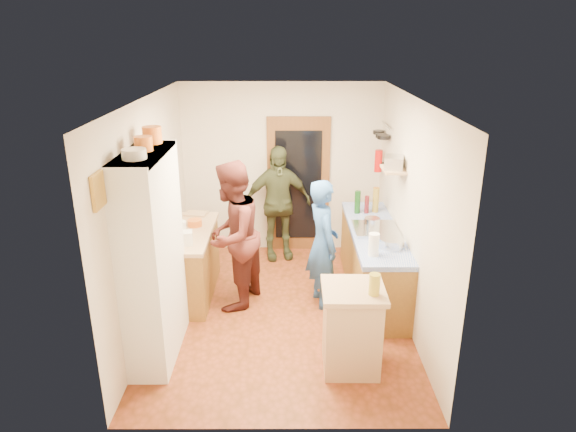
{
  "coord_description": "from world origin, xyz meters",
  "views": [
    {
      "loc": [
        0.08,
        -5.59,
        3.3
      ],
      "look_at": [
        0.09,
        0.15,
        1.21
      ],
      "focal_mm": 32.0,
      "sensor_mm": 36.0,
      "label": 1
    }
  ],
  "objects_px": {
    "hutch_body": "(153,258)",
    "person_left": "(236,235)",
    "person_hob": "(326,244)",
    "person_back": "(278,203)",
    "island_base": "(352,330)",
    "right_counter_base": "(373,263)"
  },
  "relations": [
    {
      "from": "right_counter_base",
      "to": "island_base",
      "type": "height_order",
      "value": "island_base"
    },
    {
      "from": "island_base",
      "to": "person_hob",
      "type": "height_order",
      "value": "person_hob"
    },
    {
      "from": "hutch_body",
      "to": "person_left",
      "type": "relative_size",
      "value": 1.18
    },
    {
      "from": "hutch_body",
      "to": "person_left",
      "type": "distance_m",
      "value": 1.29
    },
    {
      "from": "right_counter_base",
      "to": "person_hob",
      "type": "distance_m",
      "value": 0.81
    },
    {
      "from": "person_back",
      "to": "island_base",
      "type": "bearing_deg",
      "value": -86.53
    },
    {
      "from": "person_hob",
      "to": "person_back",
      "type": "distance_m",
      "value": 1.55
    },
    {
      "from": "island_base",
      "to": "person_left",
      "type": "distance_m",
      "value": 1.92
    },
    {
      "from": "hutch_body",
      "to": "person_left",
      "type": "height_order",
      "value": "hutch_body"
    },
    {
      "from": "island_base",
      "to": "person_hob",
      "type": "distance_m",
      "value": 1.39
    },
    {
      "from": "island_base",
      "to": "person_back",
      "type": "distance_m",
      "value": 2.9
    },
    {
      "from": "person_back",
      "to": "person_hob",
      "type": "bearing_deg",
      "value": -79.36
    },
    {
      "from": "right_counter_base",
      "to": "person_back",
      "type": "height_order",
      "value": "person_back"
    },
    {
      "from": "person_hob",
      "to": "person_back",
      "type": "height_order",
      "value": "person_back"
    },
    {
      "from": "right_counter_base",
      "to": "person_back",
      "type": "xyz_separation_m",
      "value": [
        -1.26,
        1.15,
        0.45
      ]
    },
    {
      "from": "right_counter_base",
      "to": "island_base",
      "type": "relative_size",
      "value": 2.56
    },
    {
      "from": "right_counter_base",
      "to": "person_left",
      "type": "relative_size",
      "value": 1.18
    },
    {
      "from": "person_hob",
      "to": "person_back",
      "type": "xyz_separation_m",
      "value": [
        -0.61,
        1.43,
        0.05
      ]
    },
    {
      "from": "hutch_body",
      "to": "right_counter_base",
      "type": "bearing_deg",
      "value": 27.47
    },
    {
      "from": "person_hob",
      "to": "person_left",
      "type": "bearing_deg",
      "value": 74.16
    },
    {
      "from": "hutch_body",
      "to": "island_base",
      "type": "distance_m",
      "value": 2.16
    },
    {
      "from": "person_left",
      "to": "person_back",
      "type": "distance_m",
      "value": 1.5
    }
  ]
}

